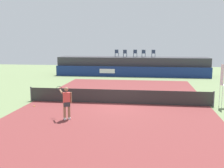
{
  "coord_description": "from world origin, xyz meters",
  "views": [
    {
      "loc": [
        2.04,
        -18.04,
        4.27
      ],
      "look_at": [
        -0.7,
        2.0,
        1.0
      ],
      "focal_mm": 43.98,
      "sensor_mm": 36.0,
      "label": 1
    }
  ],
  "objects_px": {
    "spectator_chair_left": "(125,53)",
    "spectator_chair_right": "(144,53)",
    "net_post_near": "(31,94)",
    "spectator_chair_far_right": "(153,53)",
    "umpire_chair": "(223,82)",
    "spectator_chair_center": "(135,53)",
    "net_post_far": "(214,99)",
    "tennis_player": "(66,102)",
    "tennis_ball": "(34,106)",
    "spectator_chair_far_left": "(117,53)"
  },
  "relations": [
    {
      "from": "tennis_ball",
      "to": "spectator_chair_far_left",
      "type": "bearing_deg",
      "value": 78.9
    },
    {
      "from": "tennis_player",
      "to": "spectator_chair_far_right",
      "type": "bearing_deg",
      "value": 75.98
    },
    {
      "from": "spectator_chair_right",
      "to": "net_post_far",
      "type": "distance_m",
      "value": 16.17
    },
    {
      "from": "spectator_chair_center",
      "to": "tennis_ball",
      "type": "distance_m",
      "value": 18.07
    },
    {
      "from": "spectator_chair_far_right",
      "to": "net_post_near",
      "type": "xyz_separation_m",
      "value": [
        -8.69,
        -15.34,
        -2.19
      ]
    },
    {
      "from": "net_post_far",
      "to": "tennis_player",
      "type": "height_order",
      "value": "tennis_player"
    },
    {
      "from": "spectator_chair_left",
      "to": "net_post_far",
      "type": "relative_size",
      "value": 0.89
    },
    {
      "from": "spectator_chair_right",
      "to": "net_post_far",
      "type": "xyz_separation_m",
      "value": [
        4.87,
        -15.26,
        -2.19
      ]
    },
    {
      "from": "spectator_chair_left",
      "to": "spectator_chair_right",
      "type": "xyz_separation_m",
      "value": [
        2.22,
        0.27,
        0.0
      ]
    },
    {
      "from": "umpire_chair",
      "to": "tennis_player",
      "type": "distance_m",
      "value": 9.96
    },
    {
      "from": "net_post_near",
      "to": "spectator_chair_far_left",
      "type": "bearing_deg",
      "value": 74.57
    },
    {
      "from": "spectator_chair_center",
      "to": "tennis_player",
      "type": "xyz_separation_m",
      "value": [
        -2.67,
        -19.41,
        -1.73
      ]
    },
    {
      "from": "net_post_far",
      "to": "tennis_ball",
      "type": "height_order",
      "value": "net_post_far"
    },
    {
      "from": "spectator_chair_far_left",
      "to": "net_post_far",
      "type": "bearing_deg",
      "value": -62.17
    },
    {
      "from": "spectator_chair_far_left",
      "to": "tennis_ball",
      "type": "relative_size",
      "value": 13.06
    },
    {
      "from": "spectator_chair_right",
      "to": "spectator_chair_far_left",
      "type": "bearing_deg",
      "value": 177.11
    },
    {
      "from": "spectator_chair_left",
      "to": "tennis_ball",
      "type": "relative_size",
      "value": 13.06
    },
    {
      "from": "spectator_chair_right",
      "to": "tennis_player",
      "type": "height_order",
      "value": "spectator_chair_right"
    },
    {
      "from": "spectator_chair_far_left",
      "to": "spectator_chair_center",
      "type": "distance_m",
      "value": 2.26
    },
    {
      "from": "spectator_chair_far_left",
      "to": "tennis_ball",
      "type": "bearing_deg",
      "value": -101.1
    },
    {
      "from": "spectator_chair_left",
      "to": "umpire_chair",
      "type": "height_order",
      "value": "spectator_chair_left"
    },
    {
      "from": "net_post_near",
      "to": "tennis_ball",
      "type": "distance_m",
      "value": 1.93
    },
    {
      "from": "tennis_ball",
      "to": "net_post_near",
      "type": "bearing_deg",
      "value": 119.12
    },
    {
      "from": "spectator_chair_far_right",
      "to": "tennis_player",
      "type": "relative_size",
      "value": 0.5
    },
    {
      "from": "spectator_chair_center",
      "to": "umpire_chair",
      "type": "distance_m",
      "value": 16.68
    },
    {
      "from": "spectator_chair_center",
      "to": "umpire_chair",
      "type": "xyz_separation_m",
      "value": [
        6.4,
        -15.36,
        -1.11
      ]
    },
    {
      "from": "spectator_chair_far_left",
      "to": "spectator_chair_center",
      "type": "relative_size",
      "value": 1.0
    },
    {
      "from": "spectator_chair_far_right",
      "to": "umpire_chair",
      "type": "distance_m",
      "value": 15.97
    },
    {
      "from": "tennis_player",
      "to": "net_post_far",
      "type": "bearing_deg",
      "value": 25.46
    },
    {
      "from": "spectator_chair_far_left",
      "to": "tennis_player",
      "type": "height_order",
      "value": "spectator_chair_far_left"
    },
    {
      "from": "spectator_chair_far_right",
      "to": "umpire_chair",
      "type": "relative_size",
      "value": 0.32
    },
    {
      "from": "spectator_chair_center",
      "to": "tennis_player",
      "type": "distance_m",
      "value": 19.67
    },
    {
      "from": "spectator_chair_right",
      "to": "net_post_far",
      "type": "bearing_deg",
      "value": -72.28
    },
    {
      "from": "spectator_chair_right",
      "to": "tennis_ball",
      "type": "height_order",
      "value": "spectator_chair_right"
    },
    {
      "from": "umpire_chair",
      "to": "tennis_player",
      "type": "relative_size",
      "value": 1.56
    },
    {
      "from": "spectator_chair_far_right",
      "to": "spectator_chair_left",
      "type": "bearing_deg",
      "value": -174.0
    },
    {
      "from": "spectator_chair_far_left",
      "to": "spectator_chair_left",
      "type": "xyz_separation_m",
      "value": [
        1.05,
        -0.44,
        0.0
      ]
    },
    {
      "from": "net_post_far",
      "to": "tennis_ball",
      "type": "relative_size",
      "value": 14.71
    },
    {
      "from": "spectator_chair_far_right",
      "to": "umpire_chair",
      "type": "xyz_separation_m",
      "value": [
        4.23,
        -15.36,
        -1.11
      ]
    },
    {
      "from": "spectator_chair_left",
      "to": "spectator_chair_center",
      "type": "relative_size",
      "value": 1.0
    },
    {
      "from": "net_post_near",
      "to": "tennis_player",
      "type": "xyz_separation_m",
      "value": [
        3.84,
        -4.07,
        0.46
      ]
    },
    {
      "from": "spectator_chair_far_left",
      "to": "spectator_chair_left",
      "type": "height_order",
      "value": "same"
    },
    {
      "from": "spectator_chair_far_right",
      "to": "tennis_player",
      "type": "height_order",
      "value": "spectator_chair_far_right"
    },
    {
      "from": "spectator_chair_far_left",
      "to": "net_post_far",
      "type": "xyz_separation_m",
      "value": [
        8.14,
        -15.42,
        -2.19
      ]
    },
    {
      "from": "spectator_chair_center",
      "to": "tennis_player",
      "type": "relative_size",
      "value": 0.5
    },
    {
      "from": "net_post_far",
      "to": "tennis_player",
      "type": "relative_size",
      "value": 0.56
    },
    {
      "from": "spectator_chair_left",
      "to": "net_post_near",
      "type": "xyz_separation_m",
      "value": [
        -5.31,
        -14.99,
        -2.19
      ]
    },
    {
      "from": "net_post_far",
      "to": "tennis_player",
      "type": "bearing_deg",
      "value": -154.54
    },
    {
      "from": "net_post_far",
      "to": "net_post_near",
      "type": "bearing_deg",
      "value": 180.0
    },
    {
      "from": "spectator_chair_left",
      "to": "spectator_chair_right",
      "type": "distance_m",
      "value": 2.23
    }
  ]
}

